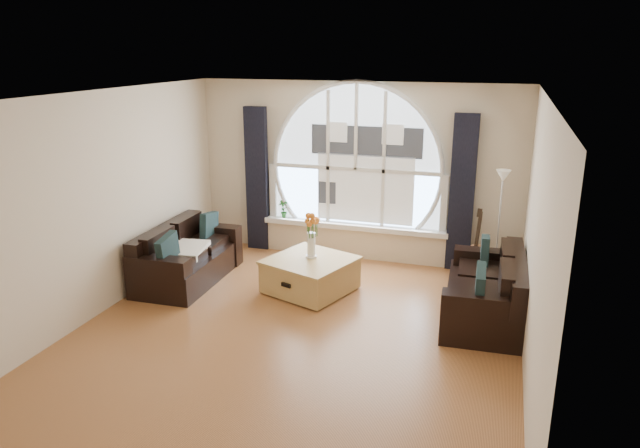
{
  "coord_description": "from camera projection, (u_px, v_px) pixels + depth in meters",
  "views": [
    {
      "loc": [
        2.12,
        -5.82,
        3.18
      ],
      "look_at": [
        0.0,
        0.9,
        1.05
      ],
      "focal_mm": 32.97,
      "sensor_mm": 36.0,
      "label": 1
    }
  ],
  "objects": [
    {
      "name": "curtain_left",
      "position": [
        257.0,
        179.0,
        9.37
      ],
      "size": [
        0.35,
        0.12,
        2.3
      ],
      "primitive_type": "cube",
      "color": "black",
      "rests_on": "ground"
    },
    {
      "name": "curtain_right",
      "position": [
        462.0,
        194.0,
        8.45
      ],
      "size": [
        0.35,
        0.12,
        2.3
      ],
      "primitive_type": "cube",
      "color": "black",
      "rests_on": "ground"
    },
    {
      "name": "window_sill",
      "position": [
        354.0,
        226.0,
        9.11
      ],
      "size": [
        2.9,
        0.22,
        0.08
      ],
      "primitive_type": "cube",
      "color": "white",
      "rests_on": "wall_back"
    },
    {
      "name": "vase_flowers",
      "position": [
        311.0,
        230.0,
        7.8
      ],
      "size": [
        0.24,
        0.24,
        0.7
      ],
      "primitive_type": "cube",
      "color": "white",
      "rests_on": "coffee_chest"
    },
    {
      "name": "floor_lamp",
      "position": [
        499.0,
        227.0,
        8.08
      ],
      "size": [
        0.24,
        0.24,
        1.6
      ],
      "primitive_type": "cube",
      "color": "#B2B2B2",
      "rests_on": "ground"
    },
    {
      "name": "window_frame",
      "position": [
        356.0,
        155.0,
        8.83
      ],
      "size": [
        2.76,
        0.08,
        2.15
      ],
      "primitive_type": "cube",
      "color": "white",
      "rests_on": "wall_back"
    },
    {
      "name": "guitar",
      "position": [
        477.0,
        243.0,
        8.27
      ],
      "size": [
        0.41,
        0.33,
        1.06
      ],
      "primitive_type": "cube",
      "rotation": [
        0.0,
        0.0,
        -0.27
      ],
      "color": "brown",
      "rests_on": "ground"
    },
    {
      "name": "sofa_right",
      "position": [
        485.0,
        287.0,
        7.1
      ],
      "size": [
        0.96,
        1.81,
        0.79
      ],
      "primitive_type": "cube",
      "rotation": [
        0.0,
        0.0,
        0.04
      ],
      "color": "black",
      "rests_on": "ground"
    },
    {
      "name": "ceiling",
      "position": [
        294.0,
        95.0,
        6.06
      ],
      "size": [
        5.0,
        5.5,
        0.01
      ],
      "primitive_type": "cube",
      "color": "silver",
      "rests_on": "ground"
    },
    {
      "name": "sofa_left",
      "position": [
        188.0,
        253.0,
        8.25
      ],
      "size": [
        0.92,
        1.76,
        0.77
      ],
      "primitive_type": "cube",
      "rotation": [
        0.0,
        0.0,
        0.03
      ],
      "color": "black",
      "rests_on": "ground"
    },
    {
      "name": "throw_blanket",
      "position": [
        185.0,
        250.0,
        8.08
      ],
      "size": [
        0.61,
        0.61,
        0.1
      ],
      "primitive_type": "cube",
      "rotation": [
        0.0,
        0.0,
        0.12
      ],
      "color": "silver",
      "rests_on": "sofa_left"
    },
    {
      "name": "wall_left",
      "position": [
        103.0,
        203.0,
        7.17
      ],
      "size": [
        0.01,
        5.5,
        2.7
      ],
      "primitive_type": "cube",
      "color": "beige",
      "rests_on": "ground"
    },
    {
      "name": "ground",
      "position": [
        297.0,
        331.0,
        6.84
      ],
      "size": [
        5.0,
        5.5,
        0.01
      ],
      "primitive_type": "cube",
      "color": "brown",
      "rests_on": "ground"
    },
    {
      "name": "neighbor_house",
      "position": [
        365.0,
        163.0,
        8.83
      ],
      "size": [
        1.7,
        0.02,
        1.5
      ],
      "primitive_type": "cube",
      "color": "silver",
      "rests_on": "wall_back"
    },
    {
      "name": "potted_plant",
      "position": [
        283.0,
        208.0,
        9.39
      ],
      "size": [
        0.19,
        0.16,
        0.31
      ],
      "primitive_type": "imported",
      "rotation": [
        0.0,
        0.0,
        -0.33
      ],
      "color": "#1E6023",
      "rests_on": "window_sill"
    },
    {
      "name": "attic_slope",
      "position": [
        514.0,
        139.0,
        5.53
      ],
      "size": [
        0.92,
        5.5,
        0.72
      ],
      "primitive_type": "cube",
      "color": "silver",
      "rests_on": "ground"
    },
    {
      "name": "arched_window",
      "position": [
        356.0,
        154.0,
        8.86
      ],
      "size": [
        2.6,
        0.06,
        2.15
      ],
      "primitive_type": "cube",
      "color": "silver",
      "rests_on": "wall_back"
    },
    {
      "name": "wall_back",
      "position": [
        356.0,
        172.0,
        8.96
      ],
      "size": [
        5.0,
        0.01,
        2.7
      ],
      "primitive_type": "cube",
      "color": "beige",
      "rests_on": "ground"
    },
    {
      "name": "wall_front",
      "position": [
        157.0,
        331.0,
        3.94
      ],
      "size": [
        5.0,
        0.01,
        2.7
      ],
      "primitive_type": "cube",
      "color": "beige",
      "rests_on": "ground"
    },
    {
      "name": "wall_right",
      "position": [
        536.0,
        242.0,
        5.73
      ],
      "size": [
        0.01,
        5.5,
        2.7
      ],
      "primitive_type": "cube",
      "color": "beige",
      "rests_on": "ground"
    },
    {
      "name": "coffee_chest",
      "position": [
        310.0,
        274.0,
        7.91
      ],
      "size": [
        1.31,
        1.31,
        0.5
      ],
      "primitive_type": "cube",
      "rotation": [
        0.0,
        0.0,
        -0.34
      ],
      "color": "tan",
      "rests_on": "ground"
    }
  ]
}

